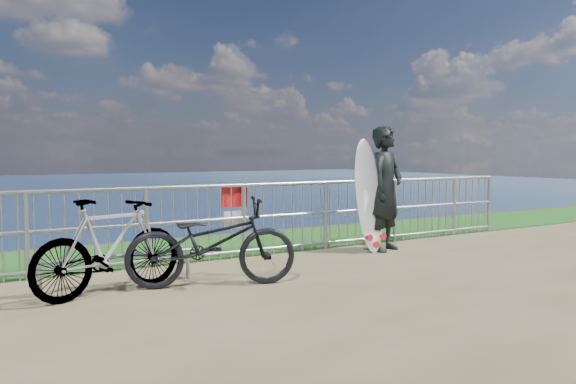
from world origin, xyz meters
TOP-DOWN VIEW (x-y plane):
  - grass_strip at (0.00, 2.70)m, footprint 120.00×120.00m
  - railing at (0.01, 1.60)m, footprint 10.06×0.10m
  - surfer at (1.74, 0.96)m, footprint 0.86×0.73m
  - surfboard at (1.44, 1.02)m, footprint 0.51×0.46m
  - bicycle_near at (-1.65, 0.14)m, footprint 2.12×1.30m
  - bicycle_far at (-2.79, 0.36)m, footprint 1.88×0.97m
  - bike_rack at (-2.62, 0.65)m, footprint 1.91×0.05m

SIDE VIEW (x-z plane):
  - grass_strip at x=0.00m, z-range 0.01..0.01m
  - bike_rack at x=-2.62m, z-range 0.13..0.53m
  - bicycle_near at x=-1.65m, z-range 0.00..1.05m
  - bicycle_far at x=-2.79m, z-range 0.00..1.09m
  - railing at x=0.01m, z-range 0.01..1.14m
  - surfboard at x=1.44m, z-range -0.07..1.76m
  - surfer at x=1.74m, z-range 0.00..2.01m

